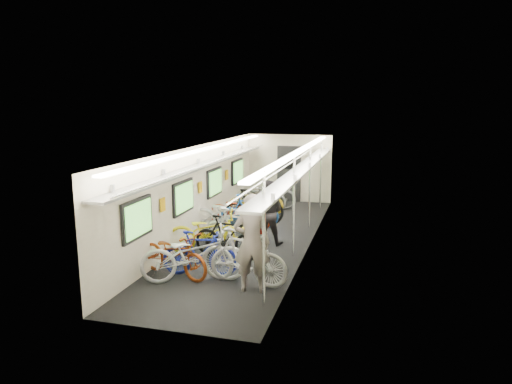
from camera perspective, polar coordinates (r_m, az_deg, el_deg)
The scene contains 18 objects.
train_car_shell at distance 12.29m, azimuth -1.22°, elevation 2.50°, with size 10.00×10.00×10.00m.
bicycle_0 at distance 9.10m, azimuth -7.80°, elevation -7.83°, with size 0.73×2.09×1.10m, color silver.
bicycle_1 at distance 9.45m, azimuth -7.00°, elevation -7.61°, with size 0.44×1.56×0.94m, color #1A27A1.
bicycle_2 at distance 9.49m, azimuth -10.24°, elevation -7.65°, with size 0.62×1.77×0.93m, color maroon.
bicycle_3 at distance 10.40m, azimuth -3.63°, elevation -5.65°, with size 0.47×1.65×0.99m, color black.
bicycle_4 at distance 10.78m, azimuth -5.86°, elevation -4.97°, with size 0.68×1.96×1.03m, color yellow.
bicycle_5 at distance 10.98m, azimuth -2.74°, elevation -4.68°, with size 0.48×1.68×1.01m, color silver.
bicycle_6 at distance 12.11m, azimuth -3.48°, elevation -2.95°, with size 0.74×2.12×1.12m, color #B8B9BD.
bicycle_7 at distance 12.74m, azimuth -0.87°, elevation -2.46°, with size 0.48×1.69×1.02m, color #1C52A9.
bicycle_8 at distance 12.86m, azimuth -2.06°, elevation -2.35°, with size 0.67×1.92×1.01m, color maroon.
bicycle_9 at distance 13.16m, azimuth -0.34°, elevation -1.90°, with size 0.50×1.79×1.07m, color black.
bicycle_10 at distance 14.25m, azimuth -0.11°, elevation -1.18°, with size 0.62×1.78×0.94m, color gold.
bicycle_11 at distance 8.92m, azimuth -1.59°, elevation -8.11°, with size 0.52×1.83×1.10m, color silver.
bicycle_12 at distance 15.09m, azimuth 0.72°, elevation -0.59°, with size 0.59×1.68×0.88m, color slate.
bicycle_14 at distance 15.22m, azimuth 1.38°, elevation -0.24°, with size 0.68×1.94×1.02m, color slate.
passenger_near at distance 8.47m, azimuth -0.53°, elevation -6.41°, with size 0.68×0.45×1.87m, color slate.
passenger_mid at distance 11.35m, azimuth 1.52°, elevation -2.56°, with size 0.79×0.61×1.62m, color black.
backpack at distance 8.51m, azimuth 0.21°, elevation -3.91°, with size 0.26×0.14×0.38m, color #AD1A11.
Camera 1 is at (3.03, -10.96, 3.46)m, focal length 32.00 mm.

